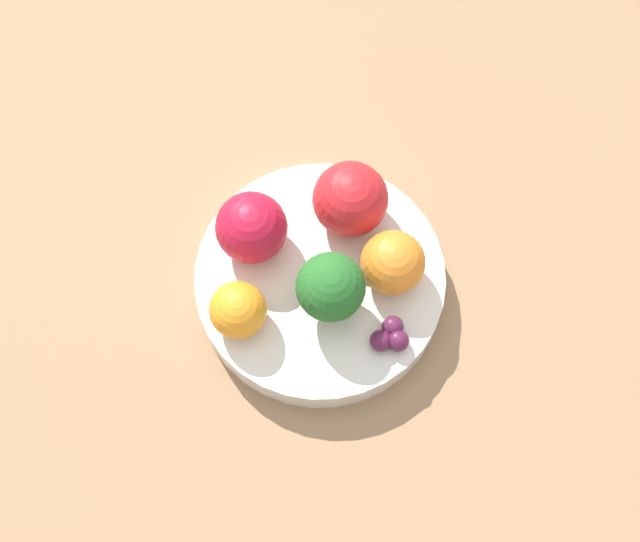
{
  "coord_description": "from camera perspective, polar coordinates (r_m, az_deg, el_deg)",
  "views": [
    {
      "loc": [
        0.08,
        0.22,
        0.69
      ],
      "look_at": [
        0.0,
        0.0,
        0.06
      ],
      "focal_mm": 50.0,
      "sensor_mm": 36.0,
      "label": 1
    }
  ],
  "objects": [
    {
      "name": "ground_plane",
      "position": [
        0.73,
        0.0,
        -1.67
      ],
      "size": [
        6.0,
        6.0,
        0.0
      ],
      "primitive_type": "plane",
      "color": "gray"
    },
    {
      "name": "table_surface",
      "position": [
        0.72,
        0.0,
        -1.41
      ],
      "size": [
        1.2,
        1.2,
        0.02
      ],
      "color": "#936D4C",
      "rests_on": "ground_plane"
    },
    {
      "name": "bowl",
      "position": [
        0.69,
        0.0,
        -0.73
      ],
      "size": [
        0.19,
        0.19,
        0.03
      ],
      "color": "silver",
      "rests_on": "table_surface"
    },
    {
      "name": "broccoli",
      "position": [
        0.64,
        0.46,
        -1.14
      ],
      "size": [
        0.05,
        0.05,
        0.06
      ],
      "color": "#99C17A",
      "rests_on": "bowl"
    },
    {
      "name": "apple_red",
      "position": [
        0.67,
        -4.41,
        2.78
      ],
      "size": [
        0.05,
        0.05,
        0.05
      ],
      "color": "#B7142D",
      "rests_on": "bowl"
    },
    {
      "name": "apple_green",
      "position": [
        0.67,
        1.95,
        4.62
      ],
      "size": [
        0.06,
        0.06,
        0.06
      ],
      "color": "red",
      "rests_on": "bowl"
    },
    {
      "name": "orange_front",
      "position": [
        0.65,
        -5.27,
        -2.5
      ],
      "size": [
        0.04,
        0.04,
        0.04
      ],
      "color": "orange",
      "rests_on": "bowl"
    },
    {
      "name": "orange_back",
      "position": [
        0.66,
        4.68,
        0.55
      ],
      "size": [
        0.05,
        0.05,
        0.05
      ],
      "color": "orange",
      "rests_on": "bowl"
    },
    {
      "name": "grape_cluster",
      "position": [
        0.66,
        4.53,
        -4.17
      ],
      "size": [
        0.03,
        0.03,
        0.02
      ],
      "color": "#511938",
      "rests_on": "bowl"
    }
  ]
}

